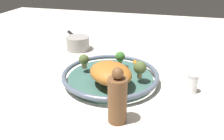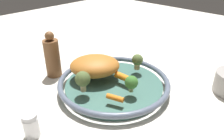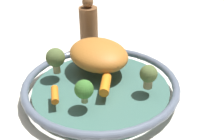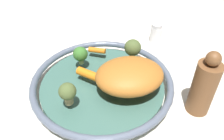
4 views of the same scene
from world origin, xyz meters
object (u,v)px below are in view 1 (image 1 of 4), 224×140
object	(u,v)px
salt_shaker	(192,84)
pepper_mill	(117,99)
serving_bowl	(110,76)
baby_carrot_right	(136,64)
broccoli_floret_mid	(84,60)
saucepan	(78,43)
baby_carrot_back	(108,66)
broccoli_floret_edge	(140,68)
roast_chicken_piece	(111,73)
broccoli_floret_large	(120,57)

from	to	relation	value
salt_shaker	pepper_mill	bearing A→B (deg)	46.23
serving_bowl	baby_carrot_right	size ratio (longest dim) A/B	7.41
broccoli_floret_mid	saucepan	distance (m)	0.31
broccoli_floret_mid	baby_carrot_back	bearing A→B (deg)	-167.71
baby_carrot_back	broccoli_floret_edge	size ratio (longest dim) A/B	1.02
baby_carrot_back	pepper_mill	world-z (taller)	pepper_mill
serving_bowl	baby_carrot_back	distance (m)	0.04
broccoli_floret_edge	salt_shaker	xyz separation A→B (m)	(-0.17, -0.01, -0.04)
serving_bowl	pepper_mill	bearing A→B (deg)	110.05
baby_carrot_back	salt_shaker	world-z (taller)	salt_shaker
serving_bowl	pepper_mill	xyz separation A→B (m)	(-0.08, 0.22, 0.05)
broccoli_floret_mid	pepper_mill	bearing A→B (deg)	129.04
roast_chicken_piece	pepper_mill	world-z (taller)	pepper_mill
serving_bowl	saucepan	bearing A→B (deg)	-48.78
roast_chicken_piece	broccoli_floret_large	size ratio (longest dim) A/B	3.24
roast_chicken_piece	saucepan	bearing A→B (deg)	-52.67
serving_bowl	pepper_mill	size ratio (longest dim) A/B	2.17
baby_carrot_back	pepper_mill	size ratio (longest dim) A/B	0.39
broccoli_floret_edge	pepper_mill	bearing A→B (deg)	81.66
baby_carrot_right	broccoli_floret_edge	bearing A→B (deg)	106.84
roast_chicken_piece	saucepan	world-z (taller)	roast_chicken_piece
serving_bowl	roast_chicken_piece	bearing A→B (deg)	105.89
broccoli_floret_edge	broccoli_floret_mid	world-z (taller)	broccoli_floret_edge
baby_carrot_back	saucepan	xyz separation A→B (m)	(0.23, -0.25, -0.01)
pepper_mill	saucepan	distance (m)	0.60
baby_carrot_right	baby_carrot_back	world-z (taller)	baby_carrot_back
baby_carrot_right	broccoli_floret_large	distance (m)	0.07
serving_bowl	broccoli_floret_edge	size ratio (longest dim) A/B	5.73
roast_chicken_piece	broccoli_floret_mid	distance (m)	0.15
baby_carrot_right	broccoli_floret_large	bearing A→B (deg)	-3.09
serving_bowl	broccoli_floret_edge	xyz separation A→B (m)	(-0.11, 0.02, 0.06)
broccoli_floret_mid	saucepan	world-z (taller)	broccoli_floret_mid
baby_carrot_back	broccoli_floret_mid	size ratio (longest dim) A/B	1.18
broccoli_floret_mid	broccoli_floret_large	world-z (taller)	broccoli_floret_mid
salt_shaker	pepper_mill	xyz separation A→B (m)	(0.20, 0.21, 0.04)
salt_shaker	baby_carrot_right	bearing A→B (deg)	-22.49
broccoli_floret_large	broccoli_floret_edge	bearing A→B (deg)	132.59
serving_bowl	baby_carrot_back	bearing A→B (deg)	-61.08
baby_carrot_right	salt_shaker	world-z (taller)	salt_shaker
roast_chicken_piece	broccoli_floret_large	world-z (taller)	roast_chicken_piece
serving_bowl	roast_chicken_piece	world-z (taller)	roast_chicken_piece
broccoli_floret_edge	baby_carrot_right	bearing A→B (deg)	-73.16
serving_bowl	baby_carrot_right	world-z (taller)	baby_carrot_right
broccoli_floret_edge	baby_carrot_back	bearing A→B (deg)	-20.56
broccoli_floret_mid	broccoli_floret_edge	bearing A→B (deg)	172.68
pepper_mill	baby_carrot_right	bearing A→B (deg)	-89.96
broccoli_floret_edge	serving_bowl	bearing A→B (deg)	-9.33
salt_shaker	baby_carrot_back	bearing A→B (deg)	-6.45
baby_carrot_right	pepper_mill	world-z (taller)	pepper_mill
baby_carrot_back	broccoli_floret_edge	xyz separation A→B (m)	(-0.12, 0.05, 0.03)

